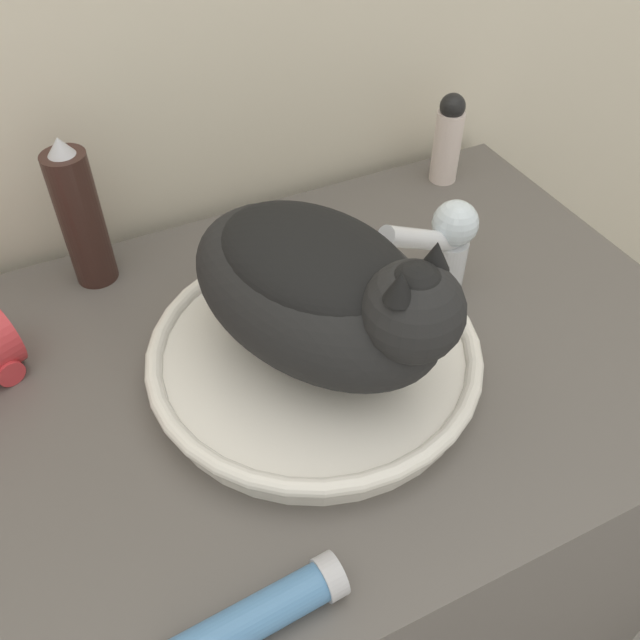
# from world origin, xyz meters

# --- Properties ---
(vanity_counter) EXTENTS (0.98, 0.64, 0.86)m
(vanity_counter) POSITION_xyz_m (0.00, 0.32, 0.43)
(vanity_counter) COLOR #56514C
(vanity_counter) RESTS_ON ground_plane
(sink_basin) EXTENTS (0.38, 0.38, 0.04)m
(sink_basin) POSITION_xyz_m (0.01, 0.30, 0.88)
(sink_basin) COLOR white
(sink_basin) RESTS_ON vanity_counter
(cat) EXTENTS (0.29, 0.35, 0.19)m
(cat) POSITION_xyz_m (0.02, 0.29, 0.99)
(cat) COLOR black
(cat) RESTS_ON sink_basin
(faucet) EXTENTS (0.16, 0.07, 0.15)m
(faucet) POSITION_xyz_m (0.22, 0.35, 0.94)
(faucet) COLOR silver
(faucet) RESTS_ON vanity_counter
(hairspray_can_black) EXTENTS (0.05, 0.05, 0.21)m
(hairspray_can_black) POSITION_xyz_m (-0.18, 0.57, 0.95)
(hairspray_can_black) COLOR #331E19
(hairspray_can_black) RESTS_ON vanity_counter
(deodorant_stick) EXTENTS (0.04, 0.04, 0.14)m
(deodorant_stick) POSITION_xyz_m (0.37, 0.57, 0.93)
(deodorant_stick) COLOR silver
(deodorant_stick) RESTS_ON vanity_counter
(cream_tube) EXTENTS (0.17, 0.05, 0.04)m
(cream_tube) POSITION_xyz_m (-0.16, 0.06, 0.87)
(cream_tube) COLOR #4C7FB2
(cream_tube) RESTS_ON vanity_counter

